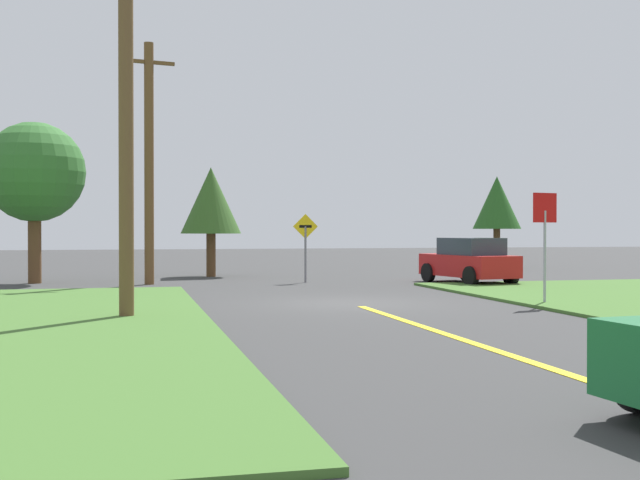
{
  "coord_description": "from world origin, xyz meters",
  "views": [
    {
      "loc": [
        -5.6,
        -19.86,
        1.9
      ],
      "look_at": [
        -0.13,
        2.85,
        1.6
      ],
      "focal_mm": 44.74,
      "sensor_mm": 36.0,
      "label": 1
    }
  ],
  "objects_px": {
    "car_on_crossroad": "(469,261)",
    "direction_sign": "(305,240)",
    "pine_tree_center": "(34,173)",
    "utility_pole_mid": "(149,161)",
    "stop_sign": "(545,226)",
    "oak_tree_right": "(211,201)",
    "oak_tree_left": "(497,203)",
    "utility_pole_near": "(126,111)"
  },
  "relations": [
    {
      "from": "stop_sign",
      "to": "car_on_crossroad",
      "type": "xyz_separation_m",
      "value": [
        1.55,
        8.03,
        -1.19
      ]
    },
    {
      "from": "utility_pole_mid",
      "to": "utility_pole_near",
      "type": "bearing_deg",
      "value": -93.92
    },
    {
      "from": "utility_pole_mid",
      "to": "direction_sign",
      "type": "relative_size",
      "value": 3.39
    },
    {
      "from": "utility_pole_mid",
      "to": "pine_tree_center",
      "type": "bearing_deg",
      "value": 158.42
    },
    {
      "from": "oak_tree_right",
      "to": "direction_sign",
      "type": "bearing_deg",
      "value": -56.84
    },
    {
      "from": "car_on_crossroad",
      "to": "pine_tree_center",
      "type": "distance_m",
      "value": 15.77
    },
    {
      "from": "car_on_crossroad",
      "to": "utility_pole_near",
      "type": "height_order",
      "value": "utility_pole_near"
    },
    {
      "from": "utility_pole_mid",
      "to": "oak_tree_left",
      "type": "distance_m",
      "value": 19.43
    },
    {
      "from": "direction_sign",
      "to": "car_on_crossroad",
      "type": "bearing_deg",
      "value": -18.48
    },
    {
      "from": "pine_tree_center",
      "to": "direction_sign",
      "type": "bearing_deg",
      "value": -11.04
    },
    {
      "from": "car_on_crossroad",
      "to": "direction_sign",
      "type": "height_order",
      "value": "direction_sign"
    },
    {
      "from": "stop_sign",
      "to": "utility_pole_near",
      "type": "distance_m",
      "value": 10.58
    },
    {
      "from": "stop_sign",
      "to": "utility_pole_mid",
      "type": "bearing_deg",
      "value": -60.01
    },
    {
      "from": "direction_sign",
      "to": "oak_tree_right",
      "type": "relative_size",
      "value": 0.56
    },
    {
      "from": "utility_pole_near",
      "to": "oak_tree_left",
      "type": "xyz_separation_m",
      "value": [
        18.14,
        19.57,
        -1.18
      ]
    },
    {
      "from": "utility_pole_near",
      "to": "oak_tree_left",
      "type": "distance_m",
      "value": 26.71
    },
    {
      "from": "direction_sign",
      "to": "oak_tree_right",
      "type": "height_order",
      "value": "oak_tree_right"
    },
    {
      "from": "utility_pole_near",
      "to": "utility_pole_mid",
      "type": "distance_m",
      "value": 10.99
    },
    {
      "from": "utility_pole_mid",
      "to": "pine_tree_center",
      "type": "relative_size",
      "value": 1.47
    },
    {
      "from": "stop_sign",
      "to": "car_on_crossroad",
      "type": "height_order",
      "value": "stop_sign"
    },
    {
      "from": "direction_sign",
      "to": "pine_tree_center",
      "type": "height_order",
      "value": "pine_tree_center"
    },
    {
      "from": "pine_tree_center",
      "to": "car_on_crossroad",
      "type": "bearing_deg",
      "value": -13.84
    },
    {
      "from": "utility_pole_near",
      "to": "pine_tree_center",
      "type": "distance_m",
      "value": 12.94
    },
    {
      "from": "stop_sign",
      "to": "utility_pole_mid",
      "type": "distance_m",
      "value": 14.11
    },
    {
      "from": "car_on_crossroad",
      "to": "utility_pole_mid",
      "type": "xyz_separation_m",
      "value": [
        -11.06,
        2.14,
        3.5
      ]
    },
    {
      "from": "car_on_crossroad",
      "to": "pine_tree_center",
      "type": "xyz_separation_m",
      "value": [
        -15.01,
        3.7,
        3.13
      ]
    },
    {
      "from": "pine_tree_center",
      "to": "utility_pole_near",
      "type": "bearing_deg",
      "value": -75.66
    },
    {
      "from": "oak_tree_right",
      "to": "stop_sign",
      "type": "bearing_deg",
      "value": -64.25
    },
    {
      "from": "oak_tree_left",
      "to": "utility_pole_near",
      "type": "bearing_deg",
      "value": -132.82
    },
    {
      "from": "stop_sign",
      "to": "pine_tree_center",
      "type": "bearing_deg",
      "value": -54.16
    },
    {
      "from": "stop_sign",
      "to": "car_on_crossroad",
      "type": "bearing_deg",
      "value": -113.99
    },
    {
      "from": "car_on_crossroad",
      "to": "oak_tree_right",
      "type": "bearing_deg",
      "value": 42.16
    },
    {
      "from": "car_on_crossroad",
      "to": "direction_sign",
      "type": "distance_m",
      "value": 5.89
    },
    {
      "from": "utility_pole_near",
      "to": "oak_tree_right",
      "type": "bearing_deg",
      "value": 77.67
    },
    {
      "from": "stop_sign",
      "to": "direction_sign",
      "type": "height_order",
      "value": "stop_sign"
    },
    {
      "from": "oak_tree_right",
      "to": "oak_tree_left",
      "type": "bearing_deg",
      "value": 16.48
    },
    {
      "from": "utility_pole_near",
      "to": "utility_pole_mid",
      "type": "bearing_deg",
      "value": 86.08
    },
    {
      "from": "stop_sign",
      "to": "direction_sign",
      "type": "distance_m",
      "value": 10.67
    },
    {
      "from": "oak_tree_left",
      "to": "oak_tree_right",
      "type": "relative_size",
      "value": 1.04
    },
    {
      "from": "oak_tree_left",
      "to": "car_on_crossroad",
      "type": "bearing_deg",
      "value": -120.5
    },
    {
      "from": "direction_sign",
      "to": "oak_tree_left",
      "type": "bearing_deg",
      "value": 36.84
    },
    {
      "from": "oak_tree_left",
      "to": "stop_sign",
      "type": "bearing_deg",
      "value": -112.76
    }
  ]
}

